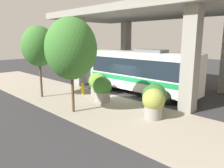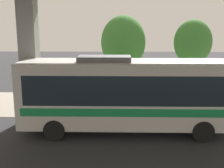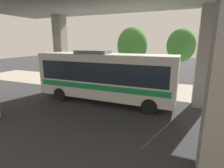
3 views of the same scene
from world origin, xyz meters
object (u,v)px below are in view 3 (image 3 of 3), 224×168
object	(u,v)px
bus	(105,75)
planter_back	(127,79)
planter_front	(143,83)
street_tree_near	(181,46)
fire_hydrant	(156,87)
planter_extra	(85,79)
street_tree_far	(132,45)
planter_middle	(85,75)

from	to	relation	value
bus	planter_back	size ratio (longest dim) A/B	5.43
planter_front	street_tree_near	size ratio (longest dim) A/B	0.33
planter_back	street_tree_near	bearing A→B (deg)	120.75
street_tree_near	planter_front	bearing A→B (deg)	-36.37
bus	fire_hydrant	xyz separation A→B (m)	(-3.74, 3.16, -1.54)
fire_hydrant	street_tree_near	distance (m)	4.83
fire_hydrant	planter_extra	bearing A→B (deg)	-84.08
street_tree_far	planter_front	bearing A→B (deg)	29.00
fire_hydrant	planter_extra	xyz separation A→B (m)	(0.70, -6.71, 0.36)
street_tree_near	street_tree_far	xyz separation A→B (m)	(-0.35, -4.86, -0.03)
planter_front	planter_extra	size ratio (longest dim) A/B	1.04
street_tree_far	fire_hydrant	bearing A→B (deg)	44.89
bus	planter_back	distance (m)	4.12
planter_front	planter_back	distance (m)	2.00
planter_front	planter_back	bearing A→B (deg)	-120.02
bus	planter_back	world-z (taller)	bus
planter_back	planter_extra	xyz separation A→B (m)	(0.90, -4.02, -0.08)
bus	planter_back	xyz separation A→B (m)	(-3.94, 0.47, -1.11)
planter_extra	fire_hydrant	bearing A→B (deg)	95.92
bus	planter_front	distance (m)	3.82
fire_hydrant	planter_extra	size ratio (longest dim) A/B	0.57
fire_hydrant	planter_back	size ratio (longest dim) A/B	0.55
fire_hydrant	street_tree_far	bearing A→B (deg)	-135.11
planter_middle	planter_back	distance (m)	4.81
planter_front	planter_middle	bearing A→B (deg)	-101.64
planter_middle	street_tree_far	world-z (taller)	street_tree_far
planter_front	street_tree_far	size ratio (longest dim) A/B	0.32
bus	planter_middle	bearing A→B (deg)	-134.71
planter_front	street_tree_far	xyz separation A→B (m)	(-3.96, -2.19, 3.04)
planter_middle	street_tree_near	bearing A→B (deg)	103.87
bus	street_tree_far	world-z (taller)	street_tree_far
fire_hydrant	planter_extra	distance (m)	6.75
bus	street_tree_far	bearing A→B (deg)	179.93
bus	street_tree_near	bearing A→B (deg)	143.41
street_tree_near	street_tree_far	bearing A→B (deg)	-94.07
planter_middle	planter_extra	bearing A→B (deg)	31.96
planter_front	planter_middle	size ratio (longest dim) A/B	1.04
planter_middle	bus	bearing A→B (deg)	45.29
street_tree_near	street_tree_far	world-z (taller)	street_tree_far
planter_front	planter_middle	distance (m)	6.67
planter_middle	street_tree_far	xyz separation A→B (m)	(-2.62, 4.33, 3.07)
planter_back	planter_middle	bearing A→B (deg)	-94.10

